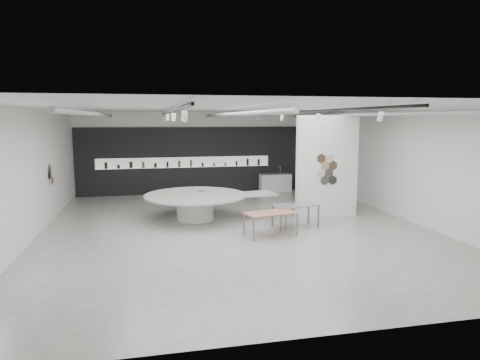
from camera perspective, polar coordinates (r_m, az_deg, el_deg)
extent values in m
cube|color=#AAA7A1|center=(13.75, -0.56, -6.50)|extent=(12.00, 14.00, 0.01)
cube|color=silver|center=(13.31, -0.58, 9.58)|extent=(12.00, 14.00, 0.01)
cube|color=white|center=(20.28, -4.58, 3.67)|extent=(12.00, 0.01, 3.80)
cube|color=white|center=(6.78, 11.53, -5.41)|extent=(12.00, 0.01, 3.80)
cube|color=white|center=(15.74, 21.38, 1.85)|extent=(0.01, 14.00, 3.80)
cube|color=white|center=(13.54, -26.32, 0.63)|extent=(0.01, 14.00, 3.80)
cylinder|color=#939396|center=(13.62, -18.81, 8.34)|extent=(0.12, 12.00, 0.12)
cylinder|color=#939396|center=(13.80, -1.00, 8.76)|extent=(0.12, 12.00, 0.12)
cylinder|color=#939396|center=(15.18, 14.92, 8.43)|extent=(0.12, 12.00, 0.12)
cube|color=black|center=(13.05, -9.32, 9.04)|extent=(0.05, 13.00, 0.06)
cylinder|color=white|center=(8.06, -7.42, 8.43)|extent=(0.11, 0.18, 0.21)
cylinder|color=white|center=(11.35, -8.85, 8.29)|extent=(0.11, 0.18, 0.21)
cylinder|color=white|center=(14.65, -9.63, 8.22)|extent=(0.11, 0.18, 0.21)
cylinder|color=white|center=(17.94, -10.13, 8.17)|extent=(0.11, 0.18, 0.21)
cube|color=black|center=(13.85, 7.65, 9.02)|extent=(0.05, 13.00, 0.06)
cylinder|color=white|center=(9.30, 18.23, 8.04)|extent=(0.11, 0.18, 0.21)
cylinder|color=white|center=(12.26, 10.36, 8.24)|extent=(0.11, 0.18, 0.21)
cylinder|color=white|center=(15.36, 5.60, 8.28)|extent=(0.11, 0.18, 0.21)
cylinder|color=white|center=(18.53, 2.45, 8.28)|extent=(0.11, 0.18, 0.21)
cylinder|color=beige|center=(16.01, -23.93, -0.17)|extent=(0.03, 0.28, 0.28)
cylinder|color=#4B3325|center=(16.27, -23.75, -0.05)|extent=(0.03, 0.28, 0.28)
cylinder|color=#95825B|center=(16.11, -23.89, 0.70)|extent=(0.03, 0.28, 0.28)
cylinder|color=black|center=(15.86, -24.07, 0.58)|extent=(0.03, 0.28, 0.28)
cylinder|color=black|center=(15.96, -24.03, 1.46)|extent=(0.03, 0.28, 0.28)
cylinder|color=white|center=(16.21, -23.84, 1.56)|extent=(0.03, 0.28, 0.28)
cube|color=black|center=(20.24, -4.54, 2.67)|extent=(11.80, 0.10, 3.10)
cube|color=white|center=(20.07, -7.35, 2.38)|extent=(8.00, 0.06, 0.46)
cube|color=white|center=(20.03, -7.32, 1.72)|extent=(8.00, 0.18, 0.02)
cylinder|color=black|center=(20.03, -17.44, 1.86)|extent=(0.13, 0.13, 0.29)
cylinder|color=black|center=(20.00, -15.88, 1.72)|extent=(0.13, 0.13, 0.15)
cylinder|color=black|center=(19.96, -14.34, 1.98)|extent=(0.14, 0.14, 0.30)
cylinder|color=brown|center=(19.95, -12.78, 2.02)|extent=(0.12, 0.12, 0.29)
cylinder|color=black|center=(19.95, -11.21, 1.94)|extent=(0.12, 0.12, 0.21)
cylinder|color=black|center=(19.97, -9.66, 2.04)|extent=(0.10, 0.10, 0.25)
cylinder|color=brown|center=(20.00, -8.10, 2.16)|extent=(0.12, 0.12, 0.30)
cylinder|color=brown|center=(20.04, -6.56, 2.22)|extent=(0.10, 0.10, 0.31)
cylinder|color=black|center=(20.11, -5.01, 2.06)|extent=(0.09, 0.09, 0.17)
cylinder|color=brown|center=(20.18, -3.48, 2.08)|extent=(0.10, 0.10, 0.16)
cylinder|color=brown|center=(20.27, -1.97, 2.11)|extent=(0.09, 0.09, 0.15)
cylinder|color=black|center=(20.37, -0.46, 2.22)|extent=(0.09, 0.09, 0.21)
cylinder|color=black|center=(20.49, 1.03, 2.40)|extent=(0.11, 0.11, 0.31)
cylinder|color=black|center=(20.62, 2.50, 2.40)|extent=(0.11, 0.11, 0.29)
cube|color=white|center=(15.42, 11.51, 1.76)|extent=(2.20, 0.35, 3.60)
cylinder|color=black|center=(15.27, 11.77, 0.93)|extent=(0.34, 0.03, 0.34)
cylinder|color=white|center=(15.40, 12.79, 0.96)|extent=(0.34, 0.03, 0.34)
cylinder|color=beige|center=(15.16, 10.75, 0.91)|extent=(0.34, 0.03, 0.34)
cylinder|color=#4B3325|center=(15.31, 12.31, 1.90)|extent=(0.34, 0.03, 0.34)
cylinder|color=#95825B|center=(15.19, 11.29, 1.89)|extent=(0.34, 0.03, 0.34)
cylinder|color=black|center=(15.37, 12.25, -0.01)|extent=(0.34, 0.03, 0.34)
cylinder|color=black|center=(15.25, 11.23, -0.04)|extent=(0.34, 0.03, 0.34)
cylinder|color=white|center=(15.43, 13.32, 1.92)|extent=(0.34, 0.03, 0.34)
cylinder|color=beige|center=(15.22, 11.83, 2.86)|extent=(0.34, 0.03, 0.34)
cylinder|color=#4B3325|center=(15.10, 10.80, 2.85)|extent=(0.34, 0.03, 0.34)
cylinder|color=white|center=(14.93, -5.97, -3.72)|extent=(1.45, 1.45, 0.83)
cylinder|color=#B8B6AE|center=(14.85, -6.00, -2.04)|extent=(4.00, 4.00, 0.06)
cube|color=#B8B6AE|center=(15.01, 1.71, -1.88)|extent=(1.69, 1.20, 0.05)
cube|color=#95825B|center=(14.62, -9.70, -2.13)|extent=(0.27, 0.21, 0.01)
cube|color=#4B3325|center=(15.50, -5.16, -1.47)|extent=(0.27, 0.21, 0.01)
cube|color=#A97157|center=(12.81, 4.11, -4.38)|extent=(1.64, 1.04, 0.03)
cube|color=slate|center=(12.28, 1.83, -6.62)|extent=(0.04, 0.04, 0.68)
cube|color=slate|center=(12.89, 0.52, -5.91)|extent=(0.04, 0.04, 0.68)
cube|color=slate|center=(12.95, 7.65, -5.92)|extent=(0.04, 0.04, 0.68)
cube|color=slate|center=(13.52, 6.15, -5.29)|extent=(0.04, 0.04, 0.68)
cube|color=slate|center=(13.89, 7.41, -3.37)|extent=(1.51, 0.92, 0.03)
cube|color=slate|center=(13.40, 5.49, -5.37)|extent=(0.05, 0.05, 0.70)
cube|color=slate|center=(13.95, 4.33, -4.81)|extent=(0.05, 0.05, 0.70)
cube|color=slate|center=(14.03, 10.41, -4.84)|extent=(0.05, 0.05, 0.70)
cube|color=slate|center=(14.56, 9.12, -4.34)|extent=(0.05, 0.05, 0.70)
cube|color=white|center=(20.69, 4.72, -0.37)|extent=(1.50, 0.58, 0.84)
cube|color=slate|center=(20.63, 4.74, 0.82)|extent=(1.54, 0.62, 0.03)
cylinder|color=silver|center=(20.82, 5.38, 1.38)|extent=(0.02, 0.02, 0.34)
cylinder|color=silver|center=(20.78, 5.18, 1.82)|extent=(0.15, 0.02, 0.02)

